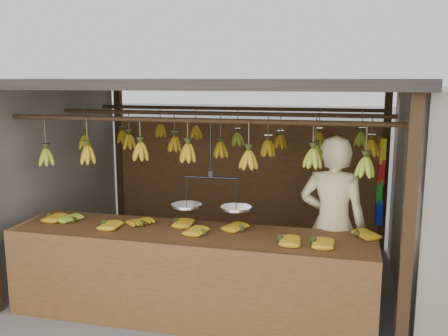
# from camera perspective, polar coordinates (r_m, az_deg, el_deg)

# --- Properties ---
(ground) EXTENTS (80.00, 80.00, 0.00)m
(ground) POSITION_cam_1_polar(r_m,az_deg,el_deg) (6.32, -0.68, -12.17)
(ground) COLOR #5B5B57
(stall) EXTENTS (4.30, 3.30, 2.40)m
(stall) POSITION_cam_1_polar(r_m,az_deg,el_deg) (6.17, 0.06, 6.19)
(stall) COLOR black
(stall) RESTS_ON ground
(counter) EXTENTS (3.64, 0.83, 0.96)m
(counter) POSITION_cam_1_polar(r_m,az_deg,el_deg) (4.96, -4.43, -9.72)
(counter) COLOR #57341A
(counter) RESTS_ON ground
(hanging_bananas) EXTENTS (3.63, 2.24, 0.39)m
(hanging_bananas) POSITION_cam_1_polar(r_m,az_deg,el_deg) (5.89, -0.66, 2.56)
(hanging_bananas) COLOR #92A523
(hanging_bananas) RESTS_ON ground
(balance_scale) EXTENTS (0.80, 0.32, 0.87)m
(balance_scale) POSITION_cam_1_polar(r_m,az_deg,el_deg) (4.98, -1.49, -3.98)
(balance_scale) COLOR black
(balance_scale) RESTS_ON ground
(vendor) EXTENTS (0.71, 0.51, 1.85)m
(vendor) POSITION_cam_1_polar(r_m,az_deg,el_deg) (5.26, 12.29, -6.36)
(vendor) COLOR beige
(vendor) RESTS_ON ground
(bag_bundles) EXTENTS (0.08, 0.26, 1.19)m
(bag_bundles) POSITION_cam_1_polar(r_m,az_deg,el_deg) (7.14, 17.42, -1.42)
(bag_bundles) COLOR yellow
(bag_bundles) RESTS_ON ground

